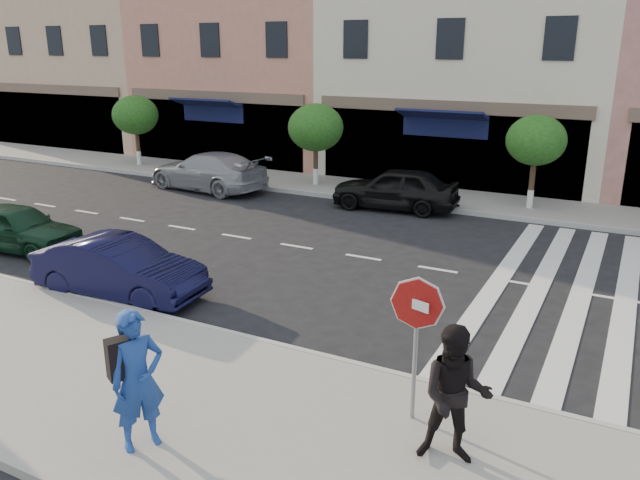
# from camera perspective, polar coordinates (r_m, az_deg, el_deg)

# --- Properties ---
(ground) EXTENTS (120.00, 120.00, 0.00)m
(ground) POSITION_cam_1_polar(r_m,az_deg,el_deg) (12.95, -3.19, -6.71)
(ground) COLOR black
(ground) RESTS_ON ground
(sidewalk_near) EXTENTS (60.00, 4.50, 0.15)m
(sidewalk_near) POSITION_cam_1_polar(r_m,az_deg,el_deg) (10.25, -14.23, -13.74)
(sidewalk_near) COLOR gray
(sidewalk_near) RESTS_ON ground
(sidewalk_far) EXTENTS (60.00, 3.00, 0.15)m
(sidewalk_far) POSITION_cam_1_polar(r_m,az_deg,el_deg) (22.61, 11.15, 3.73)
(sidewalk_far) COLOR gray
(sidewalk_far) RESTS_ON ground
(building_west_far) EXTENTS (12.00, 9.00, 12.00)m
(building_west_far) POSITION_cam_1_polar(r_m,az_deg,el_deg) (39.07, -19.41, 17.49)
(building_west_far) COLOR tan
(building_west_far) RESTS_ON ground
(building_west_mid) EXTENTS (10.00, 9.00, 14.00)m
(building_west_mid) POSITION_cam_1_polar(r_m,az_deg,el_deg) (32.12, -5.00, 20.37)
(building_west_mid) COLOR tan
(building_west_mid) RESTS_ON ground
(building_centre) EXTENTS (11.00, 9.00, 11.00)m
(building_centre) POSITION_cam_1_polar(r_m,az_deg,el_deg) (27.93, 14.53, 17.29)
(building_centre) COLOR beige
(building_centre) RESTS_ON ground
(street_tree_wa) EXTENTS (2.00, 2.00, 3.05)m
(street_tree_wa) POSITION_cam_1_polar(r_m,az_deg,el_deg) (29.17, -16.53, 10.87)
(street_tree_wa) COLOR #473323
(street_tree_wa) RESTS_ON sidewalk_far
(street_tree_wb) EXTENTS (2.10, 2.10, 3.06)m
(street_tree_wb) POSITION_cam_1_polar(r_m,az_deg,el_deg) (23.88, -0.40, 10.22)
(street_tree_wb) COLOR #473323
(street_tree_wb) RESTS_ON sidewalk_far
(street_tree_c) EXTENTS (1.90, 1.90, 3.04)m
(street_tree_c) POSITION_cam_1_polar(r_m,az_deg,el_deg) (21.37, 19.15, 8.56)
(street_tree_c) COLOR #473323
(street_tree_c) RESTS_ON sidewalk_far
(stop_sign) EXTENTS (0.74, 0.27, 2.17)m
(stop_sign) POSITION_cam_1_polar(r_m,az_deg,el_deg) (8.66, 8.82, -6.90)
(stop_sign) COLOR gray
(stop_sign) RESTS_ON sidewalk_near
(photographer) EXTENTS (0.75, 0.84, 1.94)m
(photographer) POSITION_cam_1_polar(r_m,az_deg,el_deg) (8.63, -16.34, -12.20)
(photographer) COLOR navy
(photographer) RESTS_ON sidewalk_near
(walker) EXTENTS (1.07, 0.93, 1.87)m
(walker) POSITION_cam_1_polar(r_m,az_deg,el_deg) (8.23, 12.29, -13.73)
(walker) COLOR black
(walker) RESTS_ON sidewalk_near
(car_near_left) EXTENTS (3.81, 1.83, 1.26)m
(car_near_left) POSITION_cam_1_polar(r_m,az_deg,el_deg) (18.53, -25.98, 1.04)
(car_near_left) COLOR black
(car_near_left) RESTS_ON ground
(car_near_mid) EXTENTS (4.00, 1.65, 1.29)m
(car_near_mid) POSITION_cam_1_polar(r_m,az_deg,el_deg) (14.28, -17.89, -2.44)
(car_near_mid) COLOR black
(car_near_mid) RESTS_ON ground
(car_far_left) EXTENTS (5.16, 2.58, 1.44)m
(car_far_left) POSITION_cam_1_polar(r_m,az_deg,el_deg) (24.18, -10.23, 6.22)
(car_far_left) COLOR #95959A
(car_far_left) RESTS_ON ground
(car_far_mid) EXTENTS (4.32, 2.06, 1.43)m
(car_far_mid) POSITION_cam_1_polar(r_m,az_deg,el_deg) (21.04, 6.89, 4.71)
(car_far_mid) COLOR black
(car_far_mid) RESTS_ON ground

